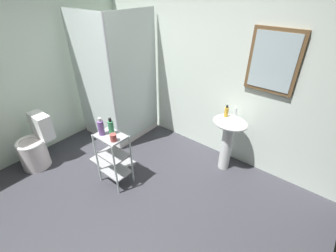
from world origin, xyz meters
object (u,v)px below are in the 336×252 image
(storage_cart, at_px, (114,156))
(conditioner_bottle_purple, at_px, (101,127))
(hand_soap_bottle, at_px, (226,112))
(bath_mat, at_px, (112,161))
(body_wash_bottle_green, at_px, (111,127))
(shower_stall, at_px, (119,109))
(toilet, at_px, (36,146))
(rinse_cup, at_px, (113,138))
(pedestal_sink, at_px, (228,133))

(storage_cart, xyz_separation_m, conditioner_bottle_purple, (-0.10, -0.05, 0.40))
(hand_soap_bottle, bearing_deg, bath_mat, -143.46)
(conditioner_bottle_purple, distance_m, body_wash_bottle_green, 0.11)
(shower_stall, relative_size, bath_mat, 3.33)
(toilet, distance_m, conditioner_bottle_purple, 1.25)
(hand_soap_bottle, bearing_deg, storage_cart, -127.87)
(body_wash_bottle_green, relative_size, bath_mat, 0.35)
(toilet, height_order, rinse_cup, rinse_cup)
(storage_cart, bearing_deg, hand_soap_bottle, 52.13)
(hand_soap_bottle, height_order, rinse_cup, hand_soap_bottle)
(toilet, height_order, conditioner_bottle_purple, conditioner_bottle_purple)
(shower_stall, distance_m, body_wash_bottle_green, 1.21)
(storage_cart, height_order, body_wash_bottle_green, body_wash_bottle_green)
(body_wash_bottle_green, bearing_deg, shower_stall, 136.12)
(toilet, relative_size, hand_soap_bottle, 4.71)
(pedestal_sink, height_order, body_wash_bottle_green, body_wash_bottle_green)
(conditioner_bottle_purple, height_order, body_wash_bottle_green, conditioner_bottle_purple)
(toilet, distance_m, hand_soap_bottle, 2.68)
(conditioner_bottle_purple, relative_size, body_wash_bottle_green, 1.07)
(toilet, xyz_separation_m, hand_soap_bottle, (2.05, 1.63, 0.57))
(toilet, distance_m, storage_cart, 1.25)
(conditioner_bottle_purple, relative_size, bath_mat, 0.38)
(storage_cart, bearing_deg, bath_mat, 149.41)
(shower_stall, xyz_separation_m, rinse_cup, (0.97, -0.89, 0.32))
(hand_soap_bottle, distance_m, body_wash_bottle_green, 1.45)
(shower_stall, distance_m, pedestal_sink, 1.86)
(pedestal_sink, distance_m, bath_mat, 1.74)
(hand_soap_bottle, xyz_separation_m, conditioner_bottle_purple, (-1.00, -1.21, -0.04))
(shower_stall, relative_size, rinse_cup, 22.08)
(body_wash_bottle_green, xyz_separation_m, bath_mat, (-0.35, 0.18, -0.82))
(shower_stall, relative_size, body_wash_bottle_green, 9.45)
(body_wash_bottle_green, bearing_deg, bath_mat, 152.86)
(hand_soap_bottle, bearing_deg, toilet, -141.48)
(shower_stall, bearing_deg, toilet, -102.59)
(rinse_cup, bearing_deg, pedestal_sink, 54.32)
(pedestal_sink, xyz_separation_m, bath_mat, (-1.35, -0.94, -0.57))
(hand_soap_bottle, relative_size, conditioner_bottle_purple, 0.72)
(shower_stall, xyz_separation_m, bath_mat, (0.48, -0.62, -0.45))
(storage_cart, bearing_deg, conditioner_bottle_purple, -154.62)
(conditioner_bottle_purple, relative_size, rinse_cup, 2.49)
(shower_stall, bearing_deg, bath_mat, -52.11)
(shower_stall, height_order, body_wash_bottle_green, shower_stall)
(shower_stall, bearing_deg, conditioner_bottle_purple, -49.52)
(toilet, relative_size, bath_mat, 1.27)
(shower_stall, height_order, pedestal_sink, shower_stall)
(toilet, height_order, hand_soap_bottle, hand_soap_bottle)
(storage_cart, xyz_separation_m, rinse_cup, (0.12, -0.05, 0.35))
(body_wash_bottle_green, bearing_deg, pedestal_sink, 48.18)
(shower_stall, bearing_deg, body_wash_bottle_green, -43.88)
(rinse_cup, bearing_deg, toilet, -161.41)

